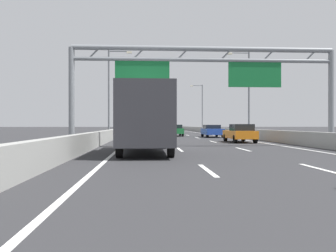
# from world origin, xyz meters

# --- Properties ---
(ground_plane) EXTENTS (260.00, 260.00, 0.00)m
(ground_plane) POSITION_xyz_m (0.00, 100.00, 0.00)
(ground_plane) COLOR #2D2D30
(lane_dash_left_1) EXTENTS (0.16, 3.00, 0.01)m
(lane_dash_left_1) POSITION_xyz_m (-1.80, 12.50, 0.01)
(lane_dash_left_1) COLOR white
(lane_dash_left_1) RESTS_ON ground_plane
(lane_dash_left_2) EXTENTS (0.16, 3.00, 0.01)m
(lane_dash_left_2) POSITION_xyz_m (-1.80, 21.50, 0.01)
(lane_dash_left_2) COLOR white
(lane_dash_left_2) RESTS_ON ground_plane
(lane_dash_left_3) EXTENTS (0.16, 3.00, 0.01)m
(lane_dash_left_3) POSITION_xyz_m (-1.80, 30.50, 0.01)
(lane_dash_left_3) COLOR white
(lane_dash_left_3) RESTS_ON ground_plane
(lane_dash_left_4) EXTENTS (0.16, 3.00, 0.01)m
(lane_dash_left_4) POSITION_xyz_m (-1.80, 39.50, 0.01)
(lane_dash_left_4) COLOR white
(lane_dash_left_4) RESTS_ON ground_plane
(lane_dash_left_5) EXTENTS (0.16, 3.00, 0.01)m
(lane_dash_left_5) POSITION_xyz_m (-1.80, 48.50, 0.01)
(lane_dash_left_5) COLOR white
(lane_dash_left_5) RESTS_ON ground_plane
(lane_dash_left_6) EXTENTS (0.16, 3.00, 0.01)m
(lane_dash_left_6) POSITION_xyz_m (-1.80, 57.50, 0.01)
(lane_dash_left_6) COLOR white
(lane_dash_left_6) RESTS_ON ground_plane
(lane_dash_left_7) EXTENTS (0.16, 3.00, 0.01)m
(lane_dash_left_7) POSITION_xyz_m (-1.80, 66.50, 0.01)
(lane_dash_left_7) COLOR white
(lane_dash_left_7) RESTS_ON ground_plane
(lane_dash_left_8) EXTENTS (0.16, 3.00, 0.01)m
(lane_dash_left_8) POSITION_xyz_m (-1.80, 75.50, 0.01)
(lane_dash_left_8) COLOR white
(lane_dash_left_8) RESTS_ON ground_plane
(lane_dash_left_9) EXTENTS (0.16, 3.00, 0.01)m
(lane_dash_left_9) POSITION_xyz_m (-1.80, 84.50, 0.01)
(lane_dash_left_9) COLOR white
(lane_dash_left_9) RESTS_ON ground_plane
(lane_dash_left_10) EXTENTS (0.16, 3.00, 0.01)m
(lane_dash_left_10) POSITION_xyz_m (-1.80, 93.50, 0.01)
(lane_dash_left_10) COLOR white
(lane_dash_left_10) RESTS_ON ground_plane
(lane_dash_left_11) EXTENTS (0.16, 3.00, 0.01)m
(lane_dash_left_11) POSITION_xyz_m (-1.80, 102.50, 0.01)
(lane_dash_left_11) COLOR white
(lane_dash_left_11) RESTS_ON ground_plane
(lane_dash_left_12) EXTENTS (0.16, 3.00, 0.01)m
(lane_dash_left_12) POSITION_xyz_m (-1.80, 111.50, 0.01)
(lane_dash_left_12) COLOR white
(lane_dash_left_12) RESTS_ON ground_plane
(lane_dash_left_13) EXTENTS (0.16, 3.00, 0.01)m
(lane_dash_left_13) POSITION_xyz_m (-1.80, 120.50, 0.01)
(lane_dash_left_13) COLOR white
(lane_dash_left_13) RESTS_ON ground_plane
(lane_dash_left_14) EXTENTS (0.16, 3.00, 0.01)m
(lane_dash_left_14) POSITION_xyz_m (-1.80, 129.50, 0.01)
(lane_dash_left_14) COLOR white
(lane_dash_left_14) RESTS_ON ground_plane
(lane_dash_left_15) EXTENTS (0.16, 3.00, 0.01)m
(lane_dash_left_15) POSITION_xyz_m (-1.80, 138.50, 0.01)
(lane_dash_left_15) COLOR white
(lane_dash_left_15) RESTS_ON ground_plane
(lane_dash_left_16) EXTENTS (0.16, 3.00, 0.01)m
(lane_dash_left_16) POSITION_xyz_m (-1.80, 147.50, 0.01)
(lane_dash_left_16) COLOR white
(lane_dash_left_16) RESTS_ON ground_plane
(lane_dash_left_17) EXTENTS (0.16, 3.00, 0.01)m
(lane_dash_left_17) POSITION_xyz_m (-1.80, 156.50, 0.01)
(lane_dash_left_17) COLOR white
(lane_dash_left_17) RESTS_ON ground_plane
(lane_dash_right_1) EXTENTS (0.16, 3.00, 0.01)m
(lane_dash_right_1) POSITION_xyz_m (1.80, 12.50, 0.01)
(lane_dash_right_1) COLOR white
(lane_dash_right_1) RESTS_ON ground_plane
(lane_dash_right_2) EXTENTS (0.16, 3.00, 0.01)m
(lane_dash_right_2) POSITION_xyz_m (1.80, 21.50, 0.01)
(lane_dash_right_2) COLOR white
(lane_dash_right_2) RESTS_ON ground_plane
(lane_dash_right_3) EXTENTS (0.16, 3.00, 0.01)m
(lane_dash_right_3) POSITION_xyz_m (1.80, 30.50, 0.01)
(lane_dash_right_3) COLOR white
(lane_dash_right_3) RESTS_ON ground_plane
(lane_dash_right_4) EXTENTS (0.16, 3.00, 0.01)m
(lane_dash_right_4) POSITION_xyz_m (1.80, 39.50, 0.01)
(lane_dash_right_4) COLOR white
(lane_dash_right_4) RESTS_ON ground_plane
(lane_dash_right_5) EXTENTS (0.16, 3.00, 0.01)m
(lane_dash_right_5) POSITION_xyz_m (1.80, 48.50, 0.01)
(lane_dash_right_5) COLOR white
(lane_dash_right_5) RESTS_ON ground_plane
(lane_dash_right_6) EXTENTS (0.16, 3.00, 0.01)m
(lane_dash_right_6) POSITION_xyz_m (1.80, 57.50, 0.01)
(lane_dash_right_6) COLOR white
(lane_dash_right_6) RESTS_ON ground_plane
(lane_dash_right_7) EXTENTS (0.16, 3.00, 0.01)m
(lane_dash_right_7) POSITION_xyz_m (1.80, 66.50, 0.01)
(lane_dash_right_7) COLOR white
(lane_dash_right_7) RESTS_ON ground_plane
(lane_dash_right_8) EXTENTS (0.16, 3.00, 0.01)m
(lane_dash_right_8) POSITION_xyz_m (1.80, 75.50, 0.01)
(lane_dash_right_8) COLOR white
(lane_dash_right_8) RESTS_ON ground_plane
(lane_dash_right_9) EXTENTS (0.16, 3.00, 0.01)m
(lane_dash_right_9) POSITION_xyz_m (1.80, 84.50, 0.01)
(lane_dash_right_9) COLOR white
(lane_dash_right_9) RESTS_ON ground_plane
(lane_dash_right_10) EXTENTS (0.16, 3.00, 0.01)m
(lane_dash_right_10) POSITION_xyz_m (1.80, 93.50, 0.01)
(lane_dash_right_10) COLOR white
(lane_dash_right_10) RESTS_ON ground_plane
(lane_dash_right_11) EXTENTS (0.16, 3.00, 0.01)m
(lane_dash_right_11) POSITION_xyz_m (1.80, 102.50, 0.01)
(lane_dash_right_11) COLOR white
(lane_dash_right_11) RESTS_ON ground_plane
(lane_dash_right_12) EXTENTS (0.16, 3.00, 0.01)m
(lane_dash_right_12) POSITION_xyz_m (1.80, 111.50, 0.01)
(lane_dash_right_12) COLOR white
(lane_dash_right_12) RESTS_ON ground_plane
(lane_dash_right_13) EXTENTS (0.16, 3.00, 0.01)m
(lane_dash_right_13) POSITION_xyz_m (1.80, 120.50, 0.01)
(lane_dash_right_13) COLOR white
(lane_dash_right_13) RESTS_ON ground_plane
(lane_dash_right_14) EXTENTS (0.16, 3.00, 0.01)m
(lane_dash_right_14) POSITION_xyz_m (1.80, 129.50, 0.01)
(lane_dash_right_14) COLOR white
(lane_dash_right_14) RESTS_ON ground_plane
(lane_dash_right_15) EXTENTS (0.16, 3.00, 0.01)m
(lane_dash_right_15) POSITION_xyz_m (1.80, 138.50, 0.01)
(lane_dash_right_15) COLOR white
(lane_dash_right_15) RESTS_ON ground_plane
(lane_dash_right_16) EXTENTS (0.16, 3.00, 0.01)m
(lane_dash_right_16) POSITION_xyz_m (1.80, 147.50, 0.01)
(lane_dash_right_16) COLOR white
(lane_dash_right_16) RESTS_ON ground_plane
(lane_dash_right_17) EXTENTS (0.16, 3.00, 0.01)m
(lane_dash_right_17) POSITION_xyz_m (1.80, 156.50, 0.01)
(lane_dash_right_17) COLOR white
(lane_dash_right_17) RESTS_ON ground_plane
(edge_line_left) EXTENTS (0.16, 176.00, 0.01)m
(edge_line_left) POSITION_xyz_m (-5.25, 88.00, 0.01)
(edge_line_left) COLOR white
(edge_line_left) RESTS_ON ground_plane
(edge_line_right) EXTENTS (0.16, 176.00, 0.01)m
(edge_line_right) POSITION_xyz_m (5.25, 88.00, 0.01)
(edge_line_right) COLOR white
(edge_line_right) RESTS_ON ground_plane
(barrier_left) EXTENTS (0.45, 220.00, 0.95)m
(barrier_left) POSITION_xyz_m (-6.90, 110.00, 0.47)
(barrier_left) COLOR #9E9E99
(barrier_left) RESTS_ON ground_plane
(barrier_right) EXTENTS (0.45, 220.00, 0.95)m
(barrier_right) POSITION_xyz_m (6.90, 110.00, 0.47)
(barrier_right) COLOR #9E9E99
(barrier_right) RESTS_ON ground_plane
(sign_gantry) EXTENTS (16.93, 0.36, 6.36)m
(sign_gantry) POSITION_xyz_m (-0.08, 23.96, 4.84)
(sign_gantry) COLOR gray
(sign_gantry) RESTS_ON ground_plane
(streetlamp_left_mid) EXTENTS (2.58, 0.28, 9.50)m
(streetlamp_left_mid) POSITION_xyz_m (-7.47, 40.33, 5.40)
(streetlamp_left_mid) COLOR slate
(streetlamp_left_mid) RESTS_ON ground_plane
(streetlamp_right_mid) EXTENTS (2.58, 0.28, 9.50)m
(streetlamp_right_mid) POSITION_xyz_m (7.47, 40.33, 5.40)
(streetlamp_right_mid) COLOR slate
(streetlamp_right_mid) RESTS_ON ground_plane
(streetlamp_left_far) EXTENTS (2.58, 0.28, 9.50)m
(streetlamp_left_far) POSITION_xyz_m (-7.47, 72.93, 5.40)
(streetlamp_left_far) COLOR slate
(streetlamp_left_far) RESTS_ON ground_plane
(streetlamp_right_far) EXTENTS (2.58, 0.28, 9.50)m
(streetlamp_right_far) POSITION_xyz_m (7.47, 72.93, 5.40)
(streetlamp_right_far) COLOR slate
(streetlamp_right_far) RESTS_ON ground_plane
(blue_car) EXTENTS (1.90, 4.44, 1.38)m
(blue_car) POSITION_xyz_m (3.68, 40.89, 0.73)
(blue_car) COLOR #2347AD
(blue_car) RESTS_ON ground_plane
(green_car) EXTENTS (1.72, 4.26, 1.41)m
(green_car) POSITION_xyz_m (-0.10, 45.02, 0.73)
(green_car) COLOR #1E7A38
(green_car) RESTS_ON ground_plane
(silver_car) EXTENTS (1.90, 4.41, 1.52)m
(silver_car) POSITION_xyz_m (-3.44, 82.73, 0.77)
(silver_car) COLOR #A8ADB2
(silver_car) RESTS_ON ground_plane
(orange_car) EXTENTS (1.76, 4.40, 1.45)m
(orange_car) POSITION_xyz_m (3.77, 29.47, 0.73)
(orange_car) COLOR orange
(orange_car) RESTS_ON ground_plane
(box_truck) EXTENTS (2.46, 7.97, 3.20)m
(box_truck) POSITION_xyz_m (-3.72, 19.25, 1.75)
(box_truck) COLOR silver
(box_truck) RESTS_ON ground_plane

